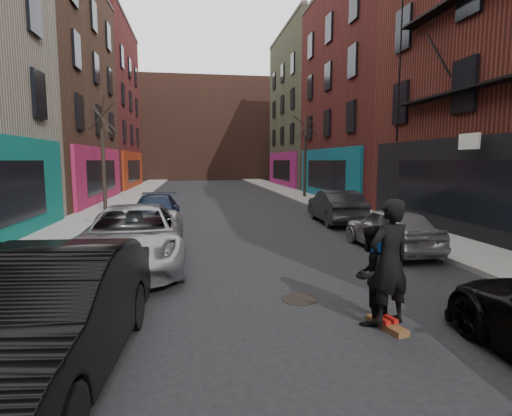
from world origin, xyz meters
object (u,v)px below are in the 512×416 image
object	(u,v)px
tree_left_far	(103,147)
parked_right_end	(336,207)
pedestrian	(371,274)
manhole	(299,299)
parked_left_mid	(44,318)
tree_right_far	(305,148)
parked_left_far	(133,236)
parked_right_far	(391,229)
skateboarder	(389,262)
parked_left_end	(155,211)
skateboard	(387,325)

from	to	relation	value
tree_left_far	parked_right_end	bearing A→B (deg)	-25.86
pedestrian	manhole	xyz separation A→B (m)	(-0.86, 1.27, -0.83)
parked_left_mid	pedestrian	xyz separation A→B (m)	(4.69, 1.06, 0.03)
manhole	tree_right_far	bearing A→B (deg)	73.91
parked_left_far	parked_right_far	size ratio (longest dim) A/B	1.42
parked_right_far	skateboarder	distance (m)	5.93
skateboarder	manhole	distance (m)	2.15
tree_left_far	pedestrian	size ratio (longest dim) A/B	3.95
tree_right_far	parked_right_end	xyz separation A→B (m)	(-1.78, -11.15, -2.82)
tree_left_far	manhole	bearing A→B (deg)	-65.31
parked_left_far	pedestrian	bearing A→B (deg)	-47.10
tree_right_far	skateboarder	world-z (taller)	tree_right_far
parked_left_end	parked_right_end	xyz separation A→B (m)	(7.62, -0.05, 0.06)
parked_right_far	parked_right_end	xyz separation A→B (m)	(0.25, 5.42, 0.05)
parked_right_end	skateboard	size ratio (longest dim) A/B	5.41
parked_right_end	skateboarder	size ratio (longest dim) A/B	2.15
skateboard	manhole	bearing A→B (deg)	111.15
parked_left_far	parked_left_end	world-z (taller)	parked_left_far
tree_right_far	pedestrian	world-z (taller)	tree_right_far
parked_left_mid	parked_left_far	world-z (taller)	parked_left_mid
tree_right_far	pedestrian	bearing A→B (deg)	-103.03
tree_right_far	parked_left_far	distance (m)	19.76
skateboarder	tree_right_far	bearing A→B (deg)	-115.64
parked_left_mid	parked_right_end	distance (m)	13.89
parked_left_far	parked_right_end	bearing A→B (deg)	35.85
tree_right_far	parked_right_end	world-z (taller)	tree_right_far
parked_right_far	manhole	distance (m)	5.35
parked_left_end	parked_right_far	size ratio (longest dim) A/B	1.14
parked_left_mid	parked_left_end	size ratio (longest dim) A/B	1.09
parked_left_mid	parked_left_end	bearing A→B (deg)	92.28
tree_right_far	skateboard	bearing A→B (deg)	-102.42
manhole	parked_left_end	bearing A→B (deg)	111.22
parked_left_mid	tree_left_far	bearing A→B (deg)	102.98
parked_right_end	parked_left_mid	bearing A→B (deg)	58.78
tree_left_far	parked_left_mid	bearing A→B (deg)	-80.65
pedestrian	manhole	bearing A→B (deg)	-94.30
tree_left_far	pedestrian	bearing A→B (deg)	-64.47
tree_left_far	parked_left_end	distance (m)	6.52
parked_left_mid	parked_left_end	world-z (taller)	parked_left_mid
tree_left_far	parked_left_end	size ratio (longest dim) A/B	1.45
skateboard	pedestrian	world-z (taller)	pedestrian
parked_left_far	manhole	size ratio (longest dim) A/B	7.94
parked_left_end	parked_right_end	world-z (taller)	parked_right_end
parked_left_end	parked_right_end	distance (m)	7.62
tree_left_far	parked_left_far	distance (m)	11.84
parked_left_far	pedestrian	xyz separation A→B (m)	(4.42, -4.37, 0.06)
parked_left_end	parked_right_far	distance (m)	9.17
tree_left_far	manhole	world-z (taller)	tree_left_far
tree_left_far	parked_left_mid	distance (m)	17.00
tree_left_far	parked_left_mid	xyz separation A→B (m)	(2.73, -16.58, -2.58)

